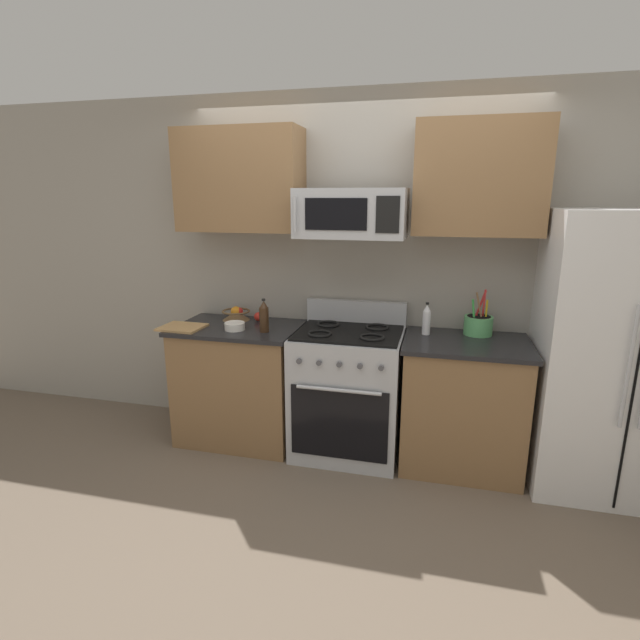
# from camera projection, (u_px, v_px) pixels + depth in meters

# --- Properties ---
(ground_plane) EXTENTS (16.00, 16.00, 0.00)m
(ground_plane) POSITION_uv_depth(u_px,v_px,m) (328.00, 498.00, 3.07)
(ground_plane) COLOR #6B5B4C
(wall_back) EXTENTS (8.00, 0.10, 2.60)m
(wall_back) POSITION_uv_depth(u_px,v_px,m) (359.00, 271.00, 3.71)
(wall_back) COLOR #9E998E
(wall_back) RESTS_ON ground
(counter_left) EXTENTS (0.93, 0.64, 0.91)m
(counter_left) POSITION_uv_depth(u_px,v_px,m) (240.00, 382.00, 3.75)
(counter_left) COLOR olive
(counter_left) RESTS_ON ground
(range_oven) EXTENTS (0.76, 0.68, 1.09)m
(range_oven) POSITION_uv_depth(u_px,v_px,m) (348.00, 391.00, 3.55)
(range_oven) COLOR #B2B5BA
(range_oven) RESTS_ON ground
(counter_right) EXTENTS (0.84, 0.64, 0.91)m
(counter_right) POSITION_uv_depth(u_px,v_px,m) (462.00, 404.00, 3.36)
(counter_right) COLOR olive
(counter_right) RESTS_ON ground
(refrigerator) EXTENTS (0.90, 0.75, 1.78)m
(refrigerator) POSITION_uv_depth(u_px,v_px,m) (615.00, 355.00, 3.03)
(refrigerator) COLOR silver
(refrigerator) RESTS_ON ground
(microwave) EXTENTS (0.74, 0.44, 0.33)m
(microwave) POSITION_uv_depth(u_px,v_px,m) (352.00, 213.00, 3.26)
(microwave) COLOR #B2B5BA
(upper_cabinets_left) EXTENTS (0.92, 0.34, 0.73)m
(upper_cabinets_left) POSITION_uv_depth(u_px,v_px,m) (240.00, 181.00, 3.54)
(upper_cabinets_left) COLOR olive
(upper_cabinets_right) EXTENTS (0.83, 0.34, 0.73)m
(upper_cabinets_right) POSITION_uv_depth(u_px,v_px,m) (479.00, 179.00, 3.14)
(upper_cabinets_right) COLOR olive
(utensil_crock) EXTENTS (0.20, 0.20, 0.33)m
(utensil_crock) POSITION_uv_depth(u_px,v_px,m) (478.00, 324.00, 3.40)
(utensil_crock) COLOR #59AD66
(utensil_crock) RESTS_ON counter_right
(fruit_basket) EXTENTS (0.22, 0.22, 0.11)m
(fruit_basket) POSITION_uv_depth(u_px,v_px,m) (236.00, 314.00, 3.81)
(fruit_basket) COLOR brown
(fruit_basket) RESTS_ON counter_left
(apple_loose) EXTENTS (0.07, 0.07, 0.07)m
(apple_loose) POSITION_uv_depth(u_px,v_px,m) (258.00, 317.00, 3.78)
(apple_loose) COLOR red
(apple_loose) RESTS_ON counter_left
(cutting_board) EXTENTS (0.32, 0.27, 0.02)m
(cutting_board) POSITION_uv_depth(u_px,v_px,m) (182.00, 327.00, 3.57)
(cutting_board) COLOR tan
(cutting_board) RESTS_ON counter_left
(bottle_vinegar) EXTENTS (0.06, 0.06, 0.23)m
(bottle_vinegar) POSITION_uv_depth(u_px,v_px,m) (426.00, 320.00, 3.39)
(bottle_vinegar) COLOR silver
(bottle_vinegar) RESTS_ON counter_right
(bottle_soy) EXTENTS (0.07, 0.07, 0.24)m
(bottle_soy) POSITION_uv_depth(u_px,v_px,m) (264.00, 317.00, 3.45)
(bottle_soy) COLOR #382314
(bottle_soy) RESTS_ON counter_left
(prep_bowl) EXTENTS (0.15, 0.15, 0.06)m
(prep_bowl) POSITION_uv_depth(u_px,v_px,m) (235.00, 326.00, 3.53)
(prep_bowl) COLOR white
(prep_bowl) RESTS_ON counter_left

